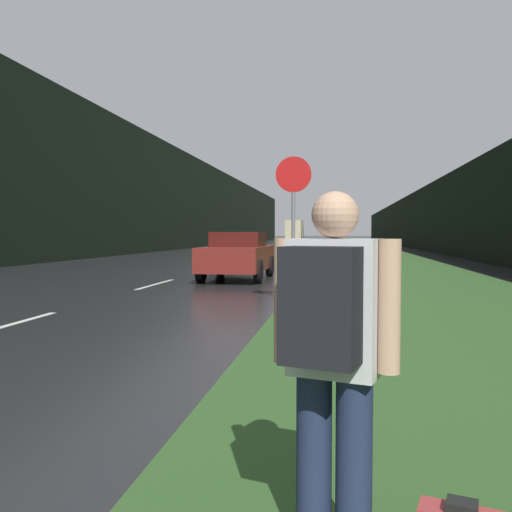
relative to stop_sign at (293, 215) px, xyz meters
name	(u,v)px	position (x,y,z in m)	size (l,w,h in m)	color
grass_verge	(366,253)	(2.72, 28.31, -1.75)	(6.00, 240.00, 0.02)	#2D5123
lane_stripe_b	(2,327)	(-4.19, -2.82, -1.76)	(0.12, 3.00, 0.01)	silver
lane_stripe_c	(156,284)	(-4.19, 4.18, -1.76)	(0.12, 3.00, 0.01)	silver
lane_stripe_d	(213,268)	(-4.19, 11.18, -1.76)	(0.12, 3.00, 0.01)	silver
treeline_far_side	(176,201)	(-14.10, 38.31, 2.69)	(2.00, 140.00, 8.90)	black
treeline_near_side	(431,219)	(8.72, 38.31, 0.86)	(2.00, 140.00, 5.26)	black
stop_sign	(293,215)	(0.00, 0.00, 0.00)	(0.68, 0.07, 2.88)	slate
hitchhiker_with_backpack	(332,351)	(0.83, -8.00, -0.84)	(0.54, 0.47, 1.60)	#1E2847
car_passing_near	(238,255)	(-2.23, 6.18, -1.01)	(1.88, 4.16, 1.46)	maroon
delivery_truck	(295,231)	(-6.14, 76.80, 0.08)	(2.60, 8.49, 3.46)	#6E684F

